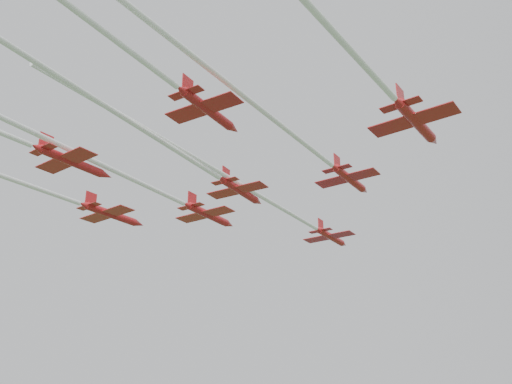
% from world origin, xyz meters
% --- Properties ---
extents(jet_lead, '(27.29, 57.51, 2.49)m').
position_xyz_m(jet_lead, '(-2.25, -2.42, 52.82)').
color(jet_lead, red).
extents(jet_row2_left, '(20.40, 41.14, 2.91)m').
position_xyz_m(jet_row2_left, '(-17.58, -2.17, 55.09)').
color(jet_row2_left, red).
extents(jet_row2_right, '(25.08, 51.48, 2.61)m').
position_xyz_m(jet_row2_right, '(2.31, -16.08, 55.63)').
color(jet_row2_right, red).
extents(jet_row3_left, '(30.08, 54.76, 2.86)m').
position_xyz_m(jet_row3_left, '(-34.91, -12.74, 54.15)').
color(jet_row3_left, red).
extents(jet_row3_mid, '(19.66, 45.85, 2.39)m').
position_xyz_m(jet_row3_mid, '(-10.20, -20.45, 52.30)').
color(jet_row3_mid, red).
extents(jet_row3_right, '(30.54, 58.85, 2.67)m').
position_xyz_m(jet_row3_right, '(7.19, -38.78, 52.79)').
color(jet_row3_right, red).
extents(jet_row4_right, '(25.60, 58.86, 2.37)m').
position_xyz_m(jet_row4_right, '(-12.11, -45.10, 52.93)').
color(jet_row4_right, red).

